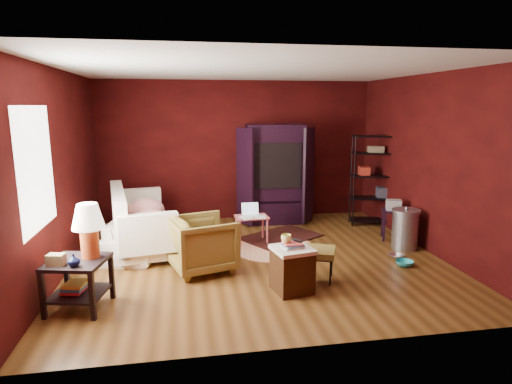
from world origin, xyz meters
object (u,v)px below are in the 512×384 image
Objects in this scene: sofa at (140,227)px; wire_shelving at (375,176)px; laptop_desk at (252,219)px; tv_armoire at (275,172)px; hamper at (292,269)px; armchair at (202,241)px; side_table at (83,246)px.

sofa is 4.47m from wire_shelving.
laptop_desk is 1.52m from tv_armoire.
sofa is at bearing 135.05° from hamper.
sofa is 1.49m from armchair.
tv_armoire is 1.93m from wire_shelving.
side_table is 4.39m from tv_armoire.
sofa is 1.85m from laptop_desk.
laptop_desk is (0.88, 1.12, -0.01)m from armchair.
armchair is 1.30× the size of hamper.
armchair is 3.91m from wire_shelving.
armchair is 0.44× the size of tv_armoire.
side_table is (-1.38, -0.90, 0.30)m from armchair.
hamper is (2.45, 0.00, -0.43)m from side_table.
tv_armoire reaches higher than armchair.
sofa is 2.79× the size of laptop_desk.
tv_armoire is at bearing -53.73° from sofa.
laptop_desk is at bearing -151.46° from wire_shelving.
side_table is 3.05m from laptop_desk.
armchair is at bearing 33.07° from side_table.
laptop_desk is at bearing -79.97° from sofa.
wire_shelving reaches higher than hamper.
armchair is at bearing -129.26° from sofa.
sofa is 1.07× the size of wire_shelving.
side_table is at bearing 106.85° from armchair.
laptop_desk is (-0.19, 2.02, 0.12)m from hamper.
side_table is at bearing -179.92° from hamper.
sofa is 2.85× the size of hamper.
side_table reaches higher than hamper.
wire_shelving is at bearing -77.77° from armchair.
tv_armoire reaches higher than hamper.
side_table is 1.81× the size of laptop_desk.
laptop_desk is 2.69m from wire_shelving.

